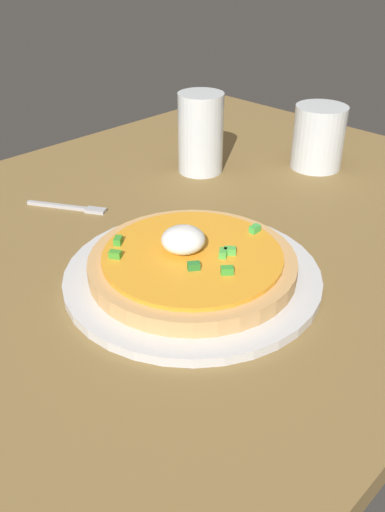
{
  "coord_description": "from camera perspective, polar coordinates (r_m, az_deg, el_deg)",
  "views": [
    {
      "loc": [
        -42.18,
        -45.6,
        37.15
      ],
      "look_at": [
        -6.52,
        -10.43,
        6.2
      ],
      "focal_mm": 37.71,
      "sensor_mm": 36.0,
      "label": 1
    }
  ],
  "objects": [
    {
      "name": "cup_near",
      "position": [
        0.86,
        0.87,
        12.69
      ],
      "size": [
        7.14,
        7.14,
        12.45
      ],
      "color": "silver",
      "rests_on": "dining_table"
    },
    {
      "name": "plate",
      "position": [
        0.6,
        -0.0,
        -2.05
      ],
      "size": [
        28.64,
        28.64,
        1.07
      ],
      "primitive_type": "cylinder",
      "color": "silver",
      "rests_on": "dining_table"
    },
    {
      "name": "pizza",
      "position": [
        0.59,
        -0.05,
        -0.58
      ],
      "size": [
        23.01,
        23.01,
        5.11
      ],
      "color": "tan",
      "rests_on": "plate"
    },
    {
      "name": "dining_table",
      "position": [
        0.72,
        -2.28,
        1.88
      ],
      "size": [
        106.75,
        75.67,
        3.13
      ],
      "primitive_type": "cube",
      "color": "olive",
      "rests_on": "ground"
    },
    {
      "name": "cup_far",
      "position": [
        0.91,
        13.18,
        11.9
      ],
      "size": [
        8.23,
        8.23,
        10.04
      ],
      "color": "silver",
      "rests_on": "dining_table"
    },
    {
      "name": "fork",
      "position": [
        0.77,
        -12.56,
        5.02
      ],
      "size": [
        6.81,
        10.67,
        0.5
      ],
      "rotation": [
        0.0,
        0.0,
        -1.04
      ],
      "color": "#B7B7BC",
      "rests_on": "dining_table"
    }
  ]
}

